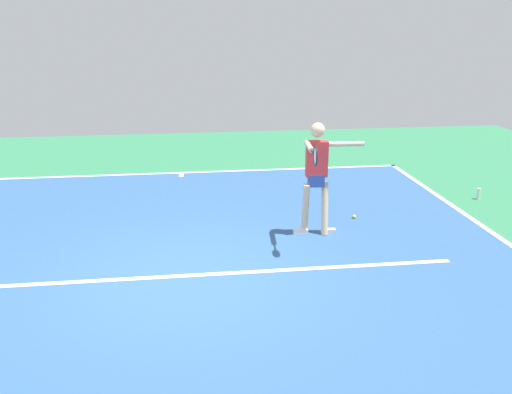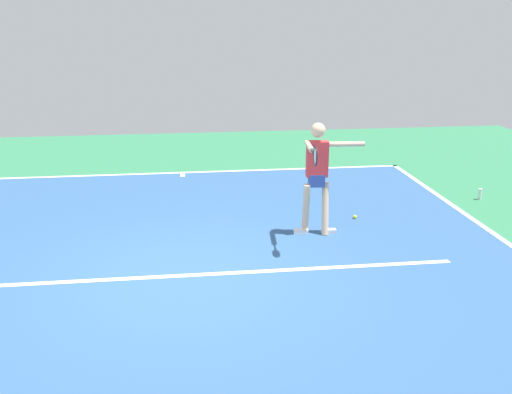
% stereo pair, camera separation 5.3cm
% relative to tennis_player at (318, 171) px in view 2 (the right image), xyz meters
% --- Properties ---
extents(ground_plane, '(20.78, 20.78, 0.00)m').
position_rel_tennis_player_xyz_m(ground_plane, '(2.14, 1.44, -1.07)').
color(ground_plane, '#2D754C').
extents(court_surface, '(10.22, 11.38, 0.00)m').
position_rel_tennis_player_xyz_m(court_surface, '(2.14, 1.44, -1.07)').
color(court_surface, '#2D5484').
rests_on(court_surface, ground_plane).
extents(court_line_baseline_near, '(10.22, 0.10, 0.01)m').
position_rel_tennis_player_xyz_m(court_line_baseline_near, '(2.14, -4.20, -1.07)').
color(court_line_baseline_near, white).
rests_on(court_line_baseline_near, ground_plane).
extents(court_line_service, '(7.66, 0.10, 0.01)m').
position_rel_tennis_player_xyz_m(court_line_service, '(2.14, 1.32, -1.07)').
color(court_line_service, white).
rests_on(court_line_service, ground_plane).
extents(court_line_centre_mark, '(0.10, 0.30, 0.01)m').
position_rel_tennis_player_xyz_m(court_line_centre_mark, '(2.14, -4.00, -1.07)').
color(court_line_centre_mark, white).
rests_on(court_line_centre_mark, ground_plane).
extents(tennis_player, '(1.09, 1.20, 1.84)m').
position_rel_tennis_player_xyz_m(tennis_player, '(0.00, 0.00, 0.00)').
color(tennis_player, beige).
rests_on(tennis_player, ground_plane).
extents(tennis_ball_by_baseline, '(0.07, 0.07, 0.07)m').
position_rel_tennis_player_xyz_m(tennis_ball_by_baseline, '(-0.86, -0.65, -1.04)').
color(tennis_ball_by_baseline, yellow).
rests_on(tennis_ball_by_baseline, ground_plane).
extents(water_bottle, '(0.07, 0.07, 0.22)m').
position_rel_tennis_player_xyz_m(water_bottle, '(-3.59, -1.42, -0.96)').
color(water_bottle, white).
rests_on(water_bottle, ground_plane).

